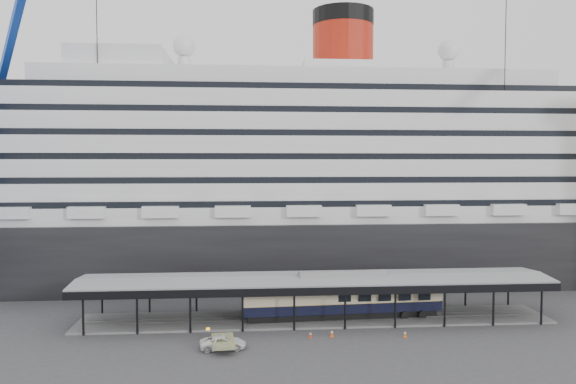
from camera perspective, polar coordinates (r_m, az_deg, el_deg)
The scene contains 8 objects.
ground at distance 64.35m, azimuth 3.36°, elevation -14.03°, with size 200.00×200.00×0.00m, color #3A3A3C.
cruise_ship at distance 93.33m, azimuth 0.71°, elevation 2.70°, with size 130.00×30.00×43.90m.
platform_canopy at distance 68.50m, azimuth 2.78°, elevation -10.92°, with size 56.00×9.18×5.30m.
port_truck at distance 59.01m, azimuth -6.61°, elevation -14.98°, with size 2.15×4.65×1.29m, color white.
pullman_carriage at distance 68.87m, azimuth 5.54°, elevation -10.44°, with size 24.15×4.49×23.57m.
traffic_cone_left at distance 62.39m, azimuth 2.29°, elevation -14.26°, with size 0.45×0.45×0.67m.
traffic_cone_mid at distance 62.75m, azimuth 4.49°, elevation -14.09°, with size 0.46×0.46×0.83m.
traffic_cone_right at distance 63.71m, azimuth 11.80°, elevation -13.92°, with size 0.46×0.46×0.74m.
Camera 1 is at (-8.52, -60.94, 18.84)m, focal length 35.00 mm.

